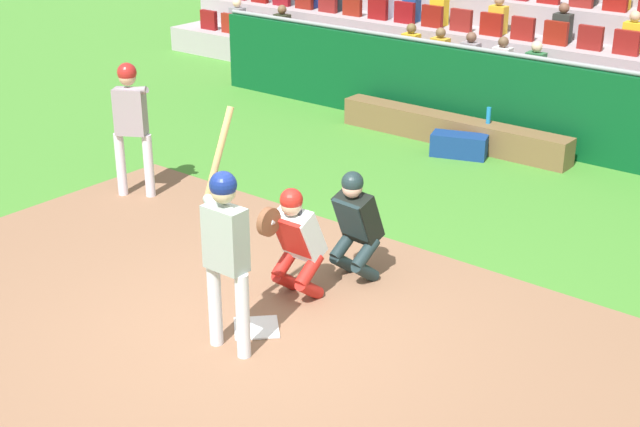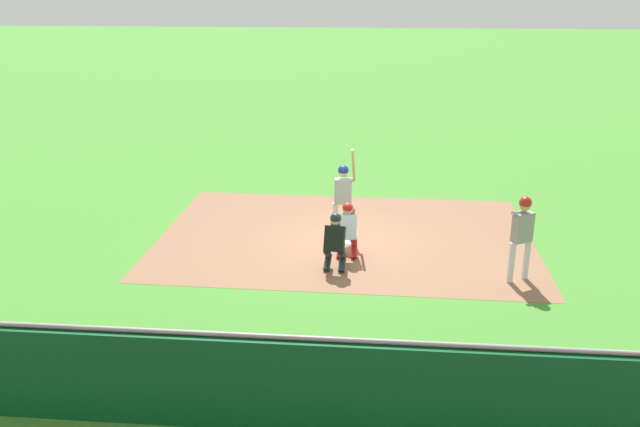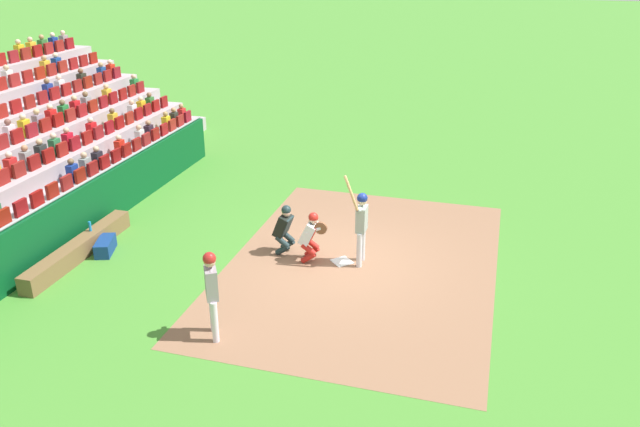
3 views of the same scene
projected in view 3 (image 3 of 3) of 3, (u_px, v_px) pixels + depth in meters
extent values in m
plane|color=#44862E|center=(342.00, 262.00, 15.34)|extent=(160.00, 160.00, 0.00)
cube|color=#8B6248|center=(362.00, 265.00, 15.21)|extent=(9.04, 6.34, 0.01)
cube|color=white|center=(342.00, 261.00, 15.33)|extent=(0.62, 0.62, 0.02)
cylinder|color=silver|center=(363.00, 244.00, 15.27)|extent=(0.13, 0.13, 0.86)
cylinder|color=silver|center=(359.00, 250.00, 14.95)|extent=(0.13, 0.13, 0.86)
cube|color=#95A19C|center=(362.00, 219.00, 14.82)|extent=(0.40, 0.22, 0.61)
sphere|color=#CCB18D|center=(362.00, 201.00, 14.64)|extent=(0.22, 0.22, 0.22)
sphere|color=navy|center=(362.00, 198.00, 14.62)|extent=(0.25, 0.25, 0.25)
cylinder|color=#95A19C|center=(361.00, 208.00, 14.67)|extent=(0.44, 0.14, 0.14)
cylinder|color=#95A19C|center=(359.00, 211.00, 14.53)|extent=(0.17, 0.15, 0.13)
cylinder|color=tan|center=(351.00, 193.00, 14.38)|extent=(0.11, 0.38, 0.82)
sphere|color=black|center=(357.00, 210.00, 14.48)|extent=(0.06, 0.06, 0.06)
cylinder|color=red|center=(312.00, 252.00, 15.52)|extent=(0.14, 0.38, 0.34)
cylinder|color=red|center=(312.00, 244.00, 15.43)|extent=(0.14, 0.38, 0.33)
cylinder|color=red|center=(308.00, 257.00, 15.23)|extent=(0.14, 0.38, 0.34)
cylinder|color=red|center=(308.00, 249.00, 15.14)|extent=(0.14, 0.38, 0.33)
cube|color=silver|center=(309.00, 233.00, 15.15)|extent=(0.42, 0.45, 0.60)
cube|color=red|center=(313.00, 233.00, 15.13)|extent=(0.38, 0.24, 0.44)
sphere|color=tan|center=(313.00, 220.00, 14.98)|extent=(0.22, 0.22, 0.22)
cube|color=black|center=(313.00, 220.00, 14.98)|extent=(0.20, 0.12, 0.20)
sphere|color=red|center=(313.00, 217.00, 14.96)|extent=(0.24, 0.24, 0.24)
cylinder|color=brown|center=(321.00, 228.00, 14.88)|extent=(0.07, 0.30, 0.30)
cylinder|color=silver|center=(313.00, 230.00, 14.92)|extent=(0.16, 0.40, 0.22)
cylinder|color=#1C2C2F|center=(288.00, 244.00, 15.88)|extent=(0.18, 0.40, 0.34)
cylinder|color=#1C2C2F|center=(288.00, 236.00, 15.79)|extent=(0.18, 0.39, 0.33)
cylinder|color=#1C2C2F|center=(283.00, 250.00, 15.61)|extent=(0.18, 0.40, 0.34)
cylinder|color=#1C2C2F|center=(282.00, 242.00, 15.52)|extent=(0.18, 0.39, 0.33)
cube|color=black|center=(283.00, 225.00, 15.53)|extent=(0.46, 0.47, 0.60)
cube|color=#1C2C2F|center=(287.00, 226.00, 15.49)|extent=(0.40, 0.25, 0.45)
sphere|color=#D6A28D|center=(286.00, 212.00, 15.35)|extent=(0.22, 0.22, 0.22)
cube|color=black|center=(286.00, 212.00, 15.35)|extent=(0.21, 0.13, 0.20)
sphere|color=#1C2C2F|center=(286.00, 210.00, 15.33)|extent=(0.24, 0.24, 0.24)
cube|color=#094820|center=(92.00, 207.00, 16.72)|extent=(13.35, 0.24, 1.39)
cylinder|color=gray|center=(88.00, 181.00, 16.43)|extent=(13.35, 0.07, 0.07)
cube|color=brown|center=(79.00, 249.00, 15.48)|extent=(3.95, 0.40, 0.44)
cylinder|color=#1C7AC3|center=(90.00, 226.00, 15.89)|extent=(0.07, 0.07, 0.25)
cube|color=navy|center=(105.00, 246.00, 15.74)|extent=(0.91, 0.61, 0.35)
cylinder|color=silver|center=(215.00, 322.00, 12.13)|extent=(0.18, 0.18, 0.87)
cylinder|color=silver|center=(213.00, 312.00, 12.48)|extent=(0.18, 0.18, 0.87)
cube|color=gray|center=(211.00, 283.00, 12.01)|extent=(0.46, 0.39, 0.62)
sphere|color=tan|center=(210.00, 262.00, 11.83)|extent=(0.23, 0.23, 0.23)
sphere|color=#AF211F|center=(209.00, 259.00, 11.80)|extent=(0.25, 0.25, 0.25)
cylinder|color=gray|center=(211.00, 268.00, 11.94)|extent=(0.43, 0.25, 0.14)
cylinder|color=gray|center=(210.00, 264.00, 12.09)|extent=(0.15, 0.10, 0.13)
cube|color=#A6999F|center=(35.00, 214.00, 17.34)|extent=(19.84, 0.98, 0.53)
cube|color=maroon|center=(188.00, 117.00, 25.11)|extent=(0.44, 0.10, 0.42)
cube|color=red|center=(182.00, 115.00, 25.15)|extent=(0.32, 0.22, 0.52)
sphere|color=#A47F55|center=(181.00, 106.00, 25.01)|extent=(0.19, 0.19, 0.19)
cube|color=maroon|center=(180.00, 121.00, 24.54)|extent=(0.44, 0.10, 0.42)
cube|color=#2B2D25|center=(174.00, 119.00, 24.58)|extent=(0.32, 0.22, 0.52)
sphere|color=#B17D55|center=(173.00, 110.00, 24.44)|extent=(0.19, 0.19, 0.19)
cube|color=maroon|center=(172.00, 125.00, 23.97)|extent=(0.44, 0.10, 0.42)
cube|color=gold|center=(166.00, 123.00, 24.01)|extent=(0.32, 0.22, 0.52)
sphere|color=#A5814D|center=(165.00, 114.00, 23.87)|extent=(0.19, 0.19, 0.19)
cube|color=maroon|center=(164.00, 130.00, 23.40)|extent=(0.44, 0.10, 0.42)
cube|color=maroon|center=(155.00, 134.00, 22.83)|extent=(0.44, 0.10, 0.42)
cube|color=#2C1E2D|center=(149.00, 132.00, 22.87)|extent=(0.32, 0.22, 0.52)
sphere|color=#AB785A|center=(148.00, 123.00, 22.72)|extent=(0.19, 0.19, 0.19)
cube|color=maroon|center=(146.00, 139.00, 22.25)|extent=(0.44, 0.10, 0.42)
cube|color=silver|center=(140.00, 137.00, 22.30)|extent=(0.32, 0.22, 0.52)
sphere|color=#D9A683|center=(139.00, 127.00, 22.15)|extent=(0.19, 0.19, 0.19)
cube|color=maroon|center=(137.00, 144.00, 21.68)|extent=(0.44, 0.10, 0.42)
cube|color=maroon|center=(127.00, 150.00, 21.11)|extent=(0.44, 0.10, 0.42)
cube|color=red|center=(120.00, 148.00, 21.15)|extent=(0.32, 0.22, 0.52)
sphere|color=beige|center=(118.00, 138.00, 21.01)|extent=(0.19, 0.19, 0.19)
cube|color=maroon|center=(116.00, 156.00, 20.54)|extent=(0.44, 0.10, 0.42)
cube|color=maroon|center=(105.00, 162.00, 19.97)|extent=(0.44, 0.10, 0.42)
cube|color=#23222C|center=(98.00, 160.00, 20.01)|extent=(0.32, 0.22, 0.52)
sphere|color=#CFB08B|center=(96.00, 149.00, 19.87)|extent=(0.19, 0.19, 0.19)
cube|color=maroon|center=(93.00, 168.00, 19.40)|extent=(0.44, 0.10, 0.42)
cube|color=gray|center=(85.00, 166.00, 19.44)|extent=(0.32, 0.22, 0.52)
sphere|color=tan|center=(84.00, 155.00, 19.30)|extent=(0.19, 0.19, 0.19)
cube|color=maroon|center=(80.00, 175.00, 18.83)|extent=(0.44, 0.10, 0.42)
cube|color=navy|center=(73.00, 173.00, 18.87)|extent=(0.32, 0.22, 0.52)
sphere|color=brown|center=(71.00, 162.00, 18.73)|extent=(0.19, 0.19, 0.19)
cube|color=maroon|center=(67.00, 183.00, 18.26)|extent=(0.44, 0.10, 0.42)
cube|color=maroon|center=(52.00, 191.00, 17.69)|extent=(0.44, 0.10, 0.42)
cube|color=maroon|center=(37.00, 199.00, 17.12)|extent=(0.44, 0.10, 0.42)
cube|color=maroon|center=(21.00, 208.00, 16.55)|extent=(0.44, 0.10, 0.42)
cube|color=maroon|center=(3.00, 217.00, 15.98)|extent=(0.44, 0.10, 0.42)
cube|color=#A6999F|center=(3.00, 202.00, 17.48)|extent=(19.84, 0.98, 1.06)
cube|color=maroon|center=(164.00, 102.00, 25.14)|extent=(0.44, 0.10, 0.42)
cube|color=maroon|center=(156.00, 106.00, 24.57)|extent=(0.44, 0.10, 0.42)
cube|color=#317231|center=(150.00, 104.00, 24.61)|extent=(0.32, 0.22, 0.52)
sphere|color=brown|center=(149.00, 95.00, 24.47)|extent=(0.19, 0.19, 0.19)
cube|color=maroon|center=(147.00, 110.00, 24.00)|extent=(0.44, 0.10, 0.42)
cube|color=gold|center=(141.00, 108.00, 24.04)|extent=(0.32, 0.22, 0.52)
sphere|color=beige|center=(140.00, 98.00, 23.90)|extent=(0.19, 0.19, 0.19)
cube|color=maroon|center=(139.00, 114.00, 23.43)|extent=(0.44, 0.10, 0.42)
cube|color=silver|center=(132.00, 112.00, 23.47)|extent=(0.32, 0.22, 0.52)
sphere|color=#DBA386|center=(131.00, 102.00, 23.33)|extent=(0.19, 0.19, 0.19)
cube|color=maroon|center=(129.00, 118.00, 22.86)|extent=(0.44, 0.10, 0.42)
cube|color=maroon|center=(120.00, 123.00, 22.29)|extent=(0.44, 0.10, 0.42)
cube|color=gold|center=(113.00, 121.00, 22.33)|extent=(0.32, 0.22, 0.52)
sphere|color=brown|center=(112.00, 111.00, 22.18)|extent=(0.19, 0.19, 0.19)
cube|color=maroon|center=(109.00, 127.00, 21.72)|extent=(0.44, 0.10, 0.42)
cube|color=maroon|center=(98.00, 132.00, 21.14)|extent=(0.44, 0.10, 0.42)
cube|color=red|center=(92.00, 130.00, 21.19)|extent=(0.32, 0.22, 0.52)
sphere|color=beige|center=(90.00, 120.00, 21.04)|extent=(0.19, 0.19, 0.19)
cube|color=maroon|center=(87.00, 138.00, 20.57)|extent=(0.44, 0.10, 0.42)
cube|color=maroon|center=(75.00, 143.00, 20.00)|extent=(0.44, 0.10, 0.42)
cube|color=red|center=(68.00, 141.00, 20.04)|extent=(0.32, 0.22, 0.52)
sphere|color=tan|center=(66.00, 130.00, 19.90)|extent=(0.19, 0.19, 0.19)
cube|color=maroon|center=(62.00, 149.00, 19.43)|extent=(0.44, 0.10, 0.42)
cube|color=#2A7042|center=(55.00, 147.00, 19.47)|extent=(0.32, 0.22, 0.52)
sphere|color=beige|center=(53.00, 136.00, 19.33)|extent=(0.19, 0.19, 0.19)
cube|color=maroon|center=(49.00, 156.00, 18.86)|extent=(0.44, 0.10, 0.42)
cube|color=#282E2D|center=(41.00, 153.00, 18.90)|extent=(0.32, 0.22, 0.52)
sphere|color=tan|center=(39.00, 142.00, 18.76)|extent=(0.19, 0.19, 0.19)
cube|color=maroon|center=(34.00, 162.00, 18.29)|extent=(0.44, 0.10, 0.42)
cube|color=gray|center=(27.00, 160.00, 18.33)|extent=(0.32, 0.22, 0.52)
sphere|color=#AD7553|center=(24.00, 148.00, 18.19)|extent=(0.19, 0.19, 0.19)
cube|color=maroon|center=(19.00, 170.00, 17.72)|extent=(0.44, 0.10, 0.42)
cube|color=red|center=(11.00, 167.00, 17.76)|extent=(0.32, 0.22, 0.52)
sphere|color=beige|center=(9.00, 155.00, 17.62)|extent=(0.19, 0.19, 0.19)
cube|color=maroon|center=(2.00, 177.00, 17.15)|extent=(0.44, 0.10, 0.42)
cube|color=maroon|center=(140.00, 87.00, 25.17)|extent=(0.44, 0.10, 0.42)
cube|color=#247C38|center=(135.00, 86.00, 25.21)|extent=(0.32, 0.22, 0.52)
sphere|color=#D8A589|center=(133.00, 77.00, 25.07)|extent=(0.19, 0.19, 0.19)
cube|color=maroon|center=(132.00, 91.00, 24.60)|extent=(0.44, 0.10, 0.42)
cube|color=maroon|center=(123.00, 94.00, 24.03)|extent=(0.44, 0.10, 0.42)
cube|color=maroon|center=(113.00, 98.00, 23.46)|extent=(0.44, 0.10, 0.42)
cube|color=gold|center=(107.00, 96.00, 23.50)|extent=(0.32, 0.22, 0.52)
sphere|color=tan|center=(106.00, 87.00, 23.36)|extent=(0.19, 0.19, 0.19)
cube|color=maroon|center=(103.00, 102.00, 22.89)|extent=(0.44, 0.10, 0.42)
cube|color=maroon|center=(93.00, 106.00, 22.32)|extent=(0.44, 0.10, 0.42)
cube|color=#909399|center=(87.00, 104.00, 22.36)|extent=(0.32, 0.22, 0.52)
sphere|color=brown|center=(85.00, 94.00, 22.22)|extent=(0.19, 0.19, 0.19)
cube|color=maroon|center=(82.00, 110.00, 21.75)|extent=(0.44, 0.10, 0.42)
cube|color=red|center=(75.00, 108.00, 21.79)|extent=(0.32, 0.22, 0.52)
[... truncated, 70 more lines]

